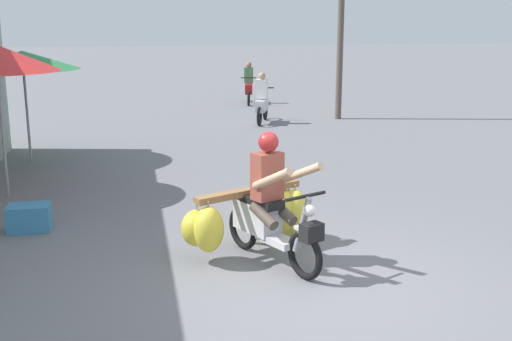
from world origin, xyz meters
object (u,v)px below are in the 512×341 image
object	(u,v)px
motorbike_main_loaded	(265,213)
motorbike_distant_ahead_right	(262,103)
produce_crate	(29,218)
market_umbrella_further_along	(23,60)
motorbike_distant_ahead_left	(249,87)
utility_pole	(341,9)

from	to	relation	value
motorbike_main_loaded	motorbike_distant_ahead_right	size ratio (longest dim) A/B	1.28
produce_crate	motorbike_main_loaded	bearing A→B (deg)	-25.10
motorbike_main_loaded	market_umbrella_further_along	bearing A→B (deg)	121.51
motorbike_distant_ahead_right	motorbike_main_loaded	bearing A→B (deg)	-101.31
motorbike_distant_ahead_right	produce_crate	bearing A→B (deg)	-120.82
motorbike_main_loaded	motorbike_distant_ahead_right	xyz separation A→B (m)	(1.95, 9.74, 0.07)
motorbike_distant_ahead_left	produce_crate	xyz separation A→B (m)	(-5.36, -12.48, -0.39)
motorbike_distant_ahead_right	market_umbrella_further_along	size ratio (longest dim) A/B	0.70
utility_pole	motorbike_main_loaded	bearing A→B (deg)	-112.88
motorbike_main_loaded	utility_pole	xyz separation A→B (m)	(4.26, 10.10, 2.57)
motorbike_distant_ahead_left	utility_pole	world-z (taller)	utility_pole
motorbike_distant_ahead_right	produce_crate	world-z (taller)	motorbike_distant_ahead_right
produce_crate	market_umbrella_further_along	bearing A→B (deg)	97.75
market_umbrella_further_along	utility_pole	xyz separation A→B (m)	(7.90, 4.17, 1.03)
motorbike_distant_ahead_left	motorbike_main_loaded	bearing A→B (deg)	-99.55
motorbike_main_loaded	produce_crate	world-z (taller)	motorbike_main_loaded
motorbike_distant_ahead_right	market_umbrella_further_along	bearing A→B (deg)	-145.68
motorbike_distant_ahead_left	produce_crate	world-z (taller)	motorbike_distant_ahead_left
produce_crate	motorbike_distant_ahead_left	bearing A→B (deg)	66.76
motorbike_distant_ahead_left	market_umbrella_further_along	bearing A→B (deg)	-126.87
motorbike_distant_ahead_left	motorbike_distant_ahead_right	size ratio (longest dim) A/B	1.04
utility_pole	motorbike_distant_ahead_left	bearing A→B (deg)	116.91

